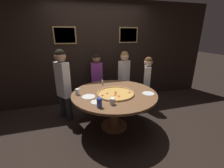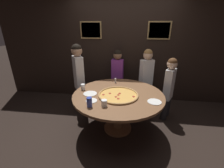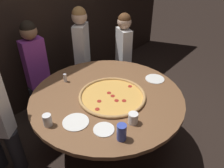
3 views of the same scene
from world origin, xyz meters
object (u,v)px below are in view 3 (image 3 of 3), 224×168
at_px(white_plate_near_front, 104,129).
at_px(giant_pizza, 112,96).
at_px(white_plate_left_side, 76,122).
at_px(dining_table, 107,104).
at_px(diner_side_right, 123,52).
at_px(diner_far_right, 36,65).
at_px(white_plate_right_side, 155,79).
at_px(drink_cup_beside_pizza, 133,118).
at_px(drink_cup_far_left, 122,132).
at_px(drink_cup_near_right, 47,120).
at_px(condiment_shaker, 65,78).
at_px(diner_far_left, 82,50).

bearing_deg(white_plate_near_front, giant_pizza, 31.26).
relative_size(giant_pizza, white_plate_left_side, 2.93).
xyz_separation_m(dining_table, diner_side_right, (0.97, 0.53, 0.12)).
xyz_separation_m(giant_pizza, diner_side_right, (0.97, 0.59, -0.02)).
bearing_deg(diner_side_right, diner_far_right, -89.20).
height_order(giant_pizza, white_plate_near_front, giant_pizza).
relative_size(white_plate_right_side, white_plate_left_side, 0.93).
relative_size(drink_cup_beside_pizza, drink_cup_far_left, 0.70).
height_order(drink_cup_far_left, white_plate_left_side, drink_cup_far_left).
distance_m(white_plate_near_front, diner_far_right, 1.44).
height_order(drink_cup_near_right, drink_cup_far_left, drink_cup_far_left).
bearing_deg(white_plate_left_side, white_plate_near_front, -70.17).
bearing_deg(diner_far_right, condiment_shaker, 97.47).
distance_m(giant_pizza, drink_cup_far_left, 0.58).
relative_size(drink_cup_near_right, diner_side_right, 0.09).
height_order(dining_table, white_plate_left_side, white_plate_left_side).
bearing_deg(giant_pizza, condiment_shaker, 100.84).
bearing_deg(white_plate_near_front, white_plate_right_side, 5.11).
distance_m(dining_table, condiment_shaker, 0.57).
distance_m(white_plate_left_side, diner_far_right, 1.22).
relative_size(drink_cup_far_left, white_plate_right_side, 0.67).
distance_m(dining_table, white_plate_left_side, 0.51).
height_order(white_plate_left_side, diner_side_right, diner_side_right).
distance_m(drink_cup_near_right, white_plate_left_side, 0.24).
height_order(diner_far_right, diner_side_right, diner_far_right).
height_order(drink_cup_near_right, condiment_shaker, drink_cup_near_right).
bearing_deg(drink_cup_far_left, diner_far_right, 80.59).
relative_size(drink_cup_far_left, white_plate_near_front, 0.80).
bearing_deg(drink_cup_far_left, dining_table, 51.85).
relative_size(drink_cup_far_left, diner_far_left, 0.11).
xyz_separation_m(white_plate_near_front, diner_side_right, (1.38, 0.84, -0.01)).
bearing_deg(white_plate_near_front, drink_cup_far_left, -84.61).
xyz_separation_m(white_plate_right_side, condiment_shaker, (-0.70, 0.76, 0.05)).
xyz_separation_m(giant_pizza, drink_cup_near_right, (-0.67, 0.16, 0.04)).
bearing_deg(diner_far_left, giant_pizza, 31.75).
distance_m(white_plate_right_side, diner_far_left, 1.18).
bearing_deg(giant_pizza, white_plate_left_side, 179.52).
distance_m(drink_cup_far_left, white_plate_left_side, 0.45).
bearing_deg(drink_cup_beside_pizza, giant_pizza, 65.40).
height_order(white_plate_left_side, diner_far_left, diner_far_left).
bearing_deg(diner_far_right, drink_cup_near_right, 67.69).
xyz_separation_m(white_plate_right_side, diner_far_left, (-0.04, 1.18, 0.04)).
height_order(drink_cup_beside_pizza, white_plate_right_side, drink_cup_beside_pizza).
xyz_separation_m(white_plate_right_side, diner_far_right, (-0.71, 1.33, 0.01)).
bearing_deg(diner_side_right, white_plate_right_side, 1.44).
xyz_separation_m(white_plate_left_side, diner_side_right, (1.47, 0.59, -0.01)).
relative_size(drink_cup_beside_pizza, condiment_shaker, 1.05).
bearing_deg(diner_side_right, drink_cup_far_left, -24.73).
bearing_deg(dining_table, drink_cup_far_left, -128.15).
height_order(white_plate_near_front, diner_far_right, diner_far_right).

